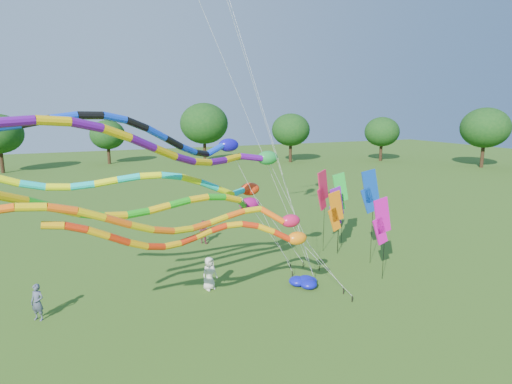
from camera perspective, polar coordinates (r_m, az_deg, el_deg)
name	(u,v)px	position (r m, az deg, el deg)	size (l,w,h in m)	color
ground	(311,327)	(18.35, 7.39, -17.40)	(160.00, 160.00, 0.00)	#2C5717
tree_ring	(368,168)	(25.16, 14.76, 3.18)	(119.83, 117.48, 9.52)	#382314
tube_kite_red	(221,236)	(16.30, -4.72, -5.83)	(12.14, 1.55, 5.88)	black
tube_kite_orange	(196,219)	(15.71, -8.06, -3.60)	(14.38, 2.61, 6.71)	black
tube_kite_purple	(173,149)	(16.00, -11.06, 5.64)	(16.28, 5.99, 9.19)	black
tube_kite_blue	(144,137)	(15.90, -14.76, 7.14)	(14.35, 4.99, 9.24)	black
tube_kite_cyan	(160,184)	(18.94, -12.74, 1.05)	(15.57, 2.21, 7.63)	black
tube_kite_green	(171,204)	(17.53, -11.23, -1.59)	(14.02, 6.14, 7.17)	black
banner_pole_magenta_a	(382,221)	(22.52, 16.40, -3.77)	(1.16, 0.10, 4.38)	black
banner_pole_orange	(336,211)	(25.86, 10.56, -2.52)	(1.16, 0.17, 3.97)	black
banner_pole_violet	(336,207)	(26.27, 10.68, -1.94)	(1.16, 0.26, 4.14)	black
banner_pole_red	(323,190)	(25.95, 8.88, 0.21)	(1.09, 0.55, 5.14)	black
banner_pole_blue_b	(370,192)	(24.47, 14.93, 0.04)	(1.15, 0.30, 5.46)	black
banner_pole_green	(340,192)	(27.31, 11.12, -0.03)	(1.16, 0.18, 4.80)	black
blue_nylon_heap	(309,282)	(21.87, 7.09, -11.87)	(1.68, 1.54, 0.49)	#0D12B5
person_a	(209,273)	(21.32, -6.23, -10.73)	(0.80, 0.52, 1.64)	silver
person_b	(37,302)	(20.51, -27.13, -12.96)	(0.58, 0.38, 1.58)	#464C62
person_c	(204,232)	(28.35, -7.00, -5.27)	(0.74, 0.58, 1.53)	maroon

